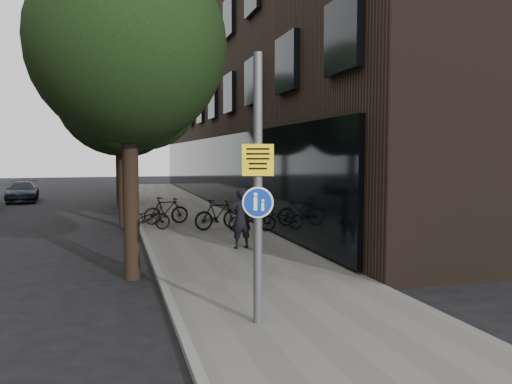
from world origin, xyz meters
name	(u,v)px	position (x,y,z in m)	size (l,w,h in m)	color
ground	(313,336)	(0.00, 0.00, 0.00)	(120.00, 120.00, 0.00)	black
sidewalk	(209,234)	(0.25, 10.00, 0.06)	(4.50, 60.00, 0.12)	#615E5A
curb_edge	(144,237)	(-2.00, 10.00, 0.07)	(0.15, 60.00, 0.13)	slate
building_right_dark_brick	(304,55)	(8.50, 22.00, 9.00)	(12.00, 40.00, 18.00)	black
street_tree_near	(131,55)	(-2.53, 4.64, 5.11)	(4.40, 4.40, 7.50)	black
street_tree_mid	(123,97)	(-2.53, 13.14, 5.11)	(5.00, 5.00, 7.80)	black
street_tree_far	(119,115)	(-2.53, 22.14, 5.11)	(5.00, 5.00, 7.80)	black
signpost	(258,189)	(-0.76, 0.52, 2.32)	(0.49, 0.17, 4.36)	#595B5E
pedestrian	(241,218)	(0.59, 6.87, 1.01)	(0.65, 0.43, 1.78)	black
parked_bike_facade_near	(251,219)	(1.75, 9.88, 0.56)	(0.58, 1.66, 0.87)	black
parked_bike_facade_far	(218,214)	(0.71, 10.67, 0.68)	(0.52, 1.85, 1.11)	black
parked_bike_curb_near	(148,218)	(-1.80, 11.10, 0.57)	(0.59, 1.70, 0.89)	black
parked_bike_curb_far	(166,211)	(-0.97, 12.68, 0.66)	(0.50, 1.78, 1.07)	black
parked_car_far	(23,192)	(-8.25, 25.88, 0.61)	(1.72, 4.24, 1.23)	#19202D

